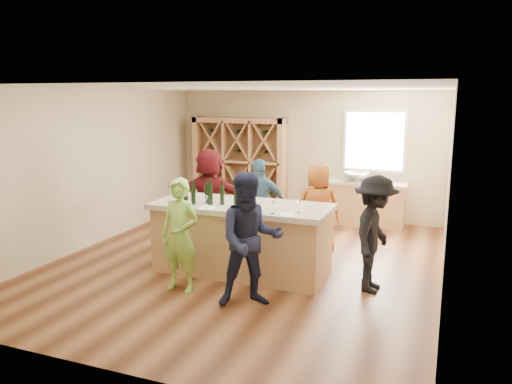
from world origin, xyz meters
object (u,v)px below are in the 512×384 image
(person_near_left, at_px, (180,235))
(person_near_right, at_px, (250,240))
(wine_bottle_d, at_px, (210,194))
(wine_bottle_a, at_px, (186,193))
(person_far_right, at_px, (318,209))
(wine_rack, at_px, (240,166))
(person_far_left, at_px, (210,196))
(wine_bottle_f, at_px, (236,198))
(wine_bottle_c, at_px, (207,194))
(person_far_mid, at_px, (260,205))
(wine_bottle_b, at_px, (193,195))
(wine_bottle_e, at_px, (222,195))
(tasting_counter_base, at_px, (242,241))
(person_server, at_px, (375,234))
(sink, at_px, (357,177))

(person_near_left, distance_m, person_near_right, 1.10)
(wine_bottle_d, bearing_deg, person_near_right, -41.35)
(wine_bottle_a, xyz_separation_m, person_far_right, (1.71, 1.47, -0.43))
(wine_rack, height_order, person_far_left, wine_rack)
(person_near_left, bearing_deg, wine_bottle_a, 115.27)
(wine_rack, distance_m, wine_bottle_f, 4.32)
(wine_bottle_c, height_order, person_near_right, person_near_right)
(wine_bottle_c, bearing_deg, wine_bottle_d, -34.88)
(person_far_mid, bearing_deg, person_near_left, 62.93)
(wine_bottle_b, bearing_deg, wine_bottle_c, 42.34)
(person_near_right, xyz_separation_m, person_far_mid, (-0.73, 2.27, -0.07))
(wine_bottle_c, height_order, wine_bottle_d, wine_bottle_d)
(wine_bottle_e, distance_m, wine_bottle_f, 0.33)
(wine_bottle_c, bearing_deg, wine_bottle_e, -1.34)
(tasting_counter_base, height_order, wine_bottle_b, wine_bottle_b)
(wine_bottle_b, distance_m, person_near_left, 0.83)
(tasting_counter_base, relative_size, person_near_left, 1.64)
(wine_bottle_d, xyz_separation_m, person_near_right, (1.00, -0.88, -0.36))
(wine_bottle_b, height_order, person_near_right, person_near_right)
(wine_bottle_a, distance_m, person_far_right, 2.30)
(tasting_counter_base, distance_m, person_near_left, 1.14)
(person_near_left, distance_m, wine_bottle_f, 0.98)
(person_far_left, xyz_separation_m, wine_bottle_f, (1.18, -1.53, 0.35))
(person_far_left, bearing_deg, wine_bottle_a, 100.94)
(wine_rack, height_order, person_far_mid, wine_rack)
(wine_rack, relative_size, wine_bottle_e, 7.94)
(wine_rack, distance_m, tasting_counter_base, 4.07)
(person_server, xyz_separation_m, person_far_right, (-1.13, 1.30, -0.02))
(wine_bottle_b, xyz_separation_m, wine_bottle_c, (0.16, 0.14, -0.00))
(person_near_left, bearing_deg, sink, 72.89)
(tasting_counter_base, xyz_separation_m, wine_bottle_f, (0.05, -0.30, 0.73))
(sink, distance_m, person_near_left, 4.87)
(wine_rack, xyz_separation_m, tasting_counter_base, (1.60, -3.69, -0.60))
(wine_bottle_a, bearing_deg, person_near_right, -32.05)
(wine_bottle_c, xyz_separation_m, person_near_left, (-0.00, -0.83, -0.43))
(wine_bottle_e, bearing_deg, person_near_left, -107.31)
(wine_bottle_b, distance_m, person_far_right, 2.23)
(wine_bottle_a, height_order, person_far_left, person_far_left)
(wine_bottle_b, xyz_separation_m, person_near_left, (0.16, -0.69, -0.43))
(wine_bottle_e, bearing_deg, wine_bottle_b, -161.77)
(wine_bottle_c, bearing_deg, person_server, 2.82)
(tasting_counter_base, height_order, person_far_mid, person_far_mid)
(wine_bottle_b, bearing_deg, tasting_counter_base, 23.35)
(wine_rack, relative_size, wine_bottle_c, 7.76)
(person_server, relative_size, person_far_mid, 1.01)
(wine_bottle_c, distance_m, person_near_left, 0.94)
(person_far_left, relative_size, wine_bottle_f, 5.89)
(person_near_right, height_order, wine_bottle_f, person_near_right)
(person_near_right, distance_m, person_server, 1.77)
(person_far_mid, xyz_separation_m, person_far_right, (1.02, 0.09, -0.01))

